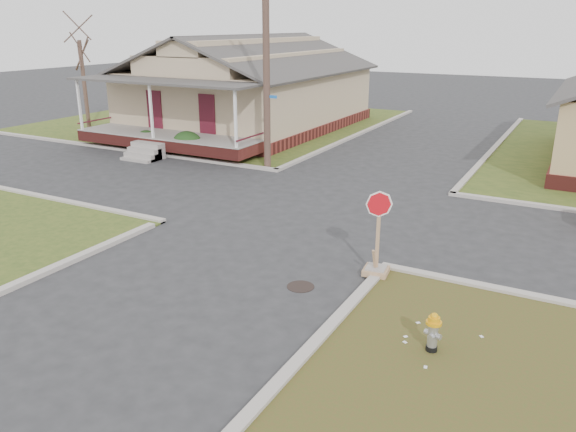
% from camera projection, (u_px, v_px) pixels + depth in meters
% --- Properties ---
extents(ground, '(120.00, 120.00, 0.00)m').
position_uv_depth(ground, '(233.00, 261.00, 14.42)').
color(ground, '#2B2B2D').
rests_on(ground, ground).
extents(verge_far_left, '(19.00, 19.00, 0.05)m').
position_uv_depth(verge_far_left, '(220.00, 121.00, 35.25)').
color(verge_far_left, '#364C1B').
rests_on(verge_far_left, ground).
extents(curbs, '(80.00, 40.00, 0.12)m').
position_uv_depth(curbs, '(317.00, 208.00, 18.58)').
color(curbs, '#AEA59D').
rests_on(curbs, ground).
extents(manhole, '(0.64, 0.64, 0.01)m').
position_uv_depth(manhole, '(301.00, 287.00, 13.01)').
color(manhole, black).
rests_on(manhole, ground).
extents(corner_house, '(10.10, 15.50, 5.30)m').
position_uv_depth(corner_house, '(249.00, 89.00, 32.07)').
color(corner_house, maroon).
rests_on(corner_house, ground).
extents(utility_pole, '(1.80, 0.28, 9.00)m').
position_uv_depth(utility_pole, '(266.00, 54.00, 22.21)').
color(utility_pole, '#463028').
rests_on(utility_pole, ground).
extents(tree_far_left, '(0.22, 0.22, 4.90)m').
position_uv_depth(tree_far_left, '(84.00, 85.00, 31.70)').
color(tree_far_left, '#463028').
rests_on(tree_far_left, verge_far_left).
extents(fire_hydrant, '(0.29, 0.29, 0.78)m').
position_uv_depth(fire_hydrant, '(433.00, 330.00, 10.25)').
color(fire_hydrant, black).
rests_on(fire_hydrant, ground).
extents(stop_sign, '(0.59, 0.58, 2.09)m').
position_uv_depth(stop_sign, '(377.00, 256.00, 13.44)').
color(stop_sign, tan).
rests_on(stop_sign, ground).
extents(hedge_left, '(1.23, 1.01, 0.94)m').
position_uv_depth(hedge_left, '(147.00, 138.00, 27.21)').
color(hedge_left, '#1C3E16').
rests_on(hedge_left, verge_far_left).
extents(hedge_right, '(1.45, 1.19, 1.11)m').
position_uv_depth(hedge_right, '(187.00, 143.00, 25.70)').
color(hedge_right, '#1C3E16').
rests_on(hedge_right, verge_far_left).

